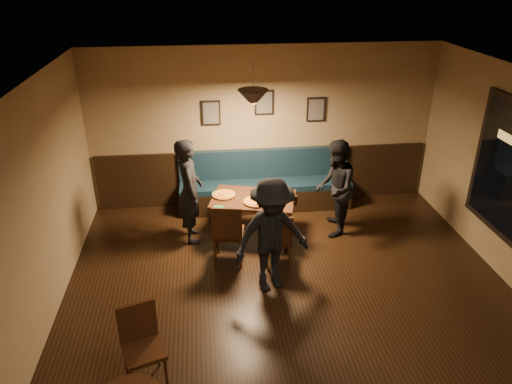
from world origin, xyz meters
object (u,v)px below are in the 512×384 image
Objects in this scene: chair_near_right at (279,237)px; tabasco_bottle at (285,194)px; booth_bench at (266,182)px; diner_left at (190,191)px; cafe_chair_far at (143,349)px; chair_near_left at (229,232)px; diner_right at (335,188)px; diner_front at (272,236)px; soda_glass at (295,200)px; dining_table at (253,217)px.

chair_near_right is 7.30× the size of tabasco_bottle.
chair_near_right is at bearing -91.38° from booth_bench.
chair_near_right is 0.51× the size of diner_left.
chair_near_right is (-0.04, -1.77, -0.07)m from booth_bench.
tabasco_bottle is 3.43m from cafe_chair_far.
chair_near_left is 0.62× the size of diner_right.
diner_front is at bearing -154.24° from cafe_chair_far.
diner_right is at bearing -45.85° from booth_bench.
tabasco_bottle is 0.13× the size of cafe_chair_far.
diner_left reaches higher than soda_glass.
diner_right is 3.94m from cafe_chair_far.
diner_front is 13.70× the size of tabasco_bottle.
diner_front is (-0.20, -0.56, 0.37)m from chair_near_right.
diner_right reaches higher than dining_table.
booth_bench reaches higher than chair_near_left.
soda_glass is 0.17× the size of cafe_chair_far.
diner_front is (-1.20, -1.34, 0.02)m from diner_right.
cafe_chair_far is at bearing -124.63° from tabasco_bottle.
dining_table is 0.80m from chair_near_left.
diner_right is (1.29, -0.02, 0.44)m from dining_table.
dining_table is at bearing -135.26° from cafe_chair_far.
diner_front is at bearing -44.05° from chair_near_left.
tabasco_bottle is (0.21, 0.77, 0.31)m from chair_near_right.
booth_bench is 3.33× the size of cafe_chair_far.
tabasco_bottle reaches higher than dining_table.
booth_bench is 1.92× the size of diner_right.
booth_bench is 3.09× the size of chair_near_left.
soda_glass is at bearing 47.76° from diner_front.
tabasco_bottle is at bearing -74.71° from diner_right.
diner_left reaches higher than booth_bench.
chair_near_left reaches higher than chair_near_right.
booth_bench is at bearing 86.43° from dining_table.
diner_front is (1.06, -1.40, -0.03)m from diner_left.
soda_glass is at bearing -53.31° from diner_right.
diner_left is 2.94m from cafe_chair_far.
tabasco_bottle is (-0.79, -0.01, -0.04)m from diner_right.
cafe_chair_far is (-0.47, -2.88, -0.38)m from diner_left.
cafe_chair_far is at bearing -128.85° from soda_glass.
diner_right is at bearing 48.27° from chair_near_right.
chair_near_right is 2.68m from cafe_chair_far.
diner_right reaches higher than soda_glass.
chair_near_left reaches higher than cafe_chair_far.
cafe_chair_far reaches higher than chair_near_right.
diner_front is 10.70× the size of soda_glass.
booth_bench is 2.36× the size of dining_table.
chair_near_right is 0.54× the size of diner_right.
diner_left is at bearing 157.19° from chair_near_right.
booth_bench is 2.36m from diner_front.
diner_left is at bearing -117.54° from cafe_chair_far.
dining_table is at bearing -76.32° from diner_right.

